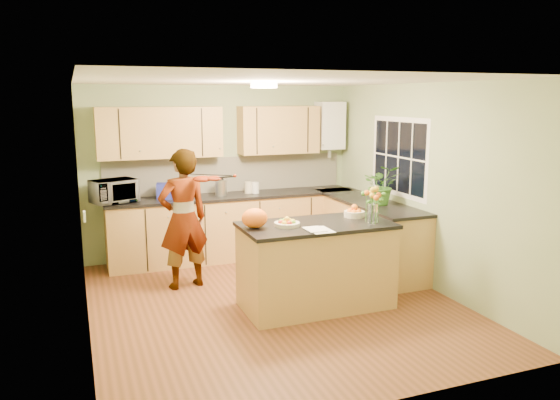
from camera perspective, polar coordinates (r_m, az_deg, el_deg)
name	(u,v)px	position (r m, az deg, el deg)	size (l,w,h in m)	color
floor	(274,303)	(6.37, -0.66, -10.75)	(4.50, 4.50, 0.00)	brown
ceiling	(273,81)	(5.93, -0.72, 12.36)	(4.00, 4.50, 0.02)	white
wall_back	(221,171)	(8.15, -6.17, 3.02)	(4.00, 0.02, 2.50)	#8DA475
wall_front	(380,248)	(4.04, 10.45, -4.93)	(4.00, 0.02, 2.50)	#8DA475
wall_left	(81,209)	(5.67, -20.03, -0.91)	(0.02, 4.50, 2.50)	#8DA475
wall_right	(425,186)	(6.96, 14.95, 1.42)	(0.02, 4.50, 2.50)	#8DA475
back_counter	(234,226)	(8.03, -4.82, -2.72)	(3.64, 0.62, 0.94)	tan
right_counter	(367,234)	(7.66, 9.13, -3.49)	(0.62, 2.24, 0.94)	tan
splashback	(228,174)	(8.17, -5.46, 2.70)	(3.60, 0.02, 0.52)	white
upper_cabinets	(211,131)	(7.88, -7.19, 7.13)	(3.20, 0.34, 0.70)	tan
boiler	(330,126)	(8.53, 5.23, 7.74)	(0.40, 0.30, 0.86)	white
window_right	(399,157)	(7.41, 12.31, 4.42)	(0.01, 1.30, 1.05)	white
light_switch	(84,216)	(5.07, -19.76, -1.63)	(0.02, 0.09, 0.09)	white
ceiling_lamp	(264,85)	(6.21, -1.69, 11.92)	(0.30, 0.30, 0.07)	#FFEABF
peninsula_island	(316,265)	(6.15, 3.78, -6.80)	(1.67, 0.86, 0.96)	tan
fruit_dish	(287,222)	(5.88, 0.73, -2.37)	(0.28, 0.28, 0.10)	beige
orange_bowl	(354,212)	(6.38, 7.77, -1.24)	(0.24, 0.24, 0.14)	beige
flower_vase	(373,195)	(6.08, 9.72, 0.50)	(0.25, 0.25, 0.47)	silver
orange_bag	(255,218)	(5.79, -2.67, -1.90)	(0.28, 0.24, 0.21)	orange
papers	(320,230)	(5.72, 4.18, -3.12)	(0.23, 0.31, 0.01)	white
violinist	(183,219)	(6.76, -10.07, -1.98)	(0.63, 0.41, 1.73)	tan
violin	(202,179)	(6.50, -8.12, 2.21)	(0.55, 0.22, 0.11)	#4C1004
microwave	(114,191)	(7.60, -16.97, 0.89)	(0.56, 0.38, 0.31)	white
blue_box	(167,191)	(7.73, -11.76, 0.93)	(0.27, 0.20, 0.22)	navy
kettle	(221,187)	(7.85, -6.19, 1.39)	(0.17, 0.17, 0.31)	#B3B3B8
jar_cream	(248,187)	(8.02, -3.34, 1.32)	(0.11, 0.11, 0.17)	beige
jar_white	(255,188)	(8.01, -2.59, 1.29)	(0.11, 0.11, 0.16)	white
potted_plant	(382,185)	(7.24, 10.57, 1.57)	(0.47, 0.41, 0.53)	#3B7527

